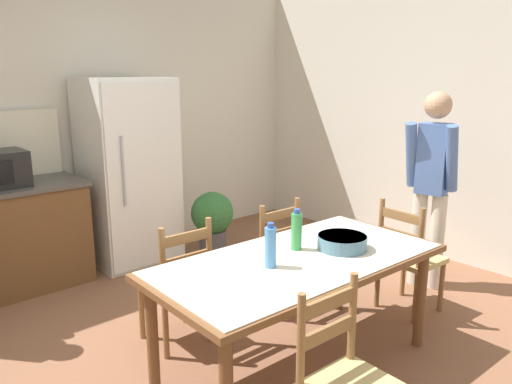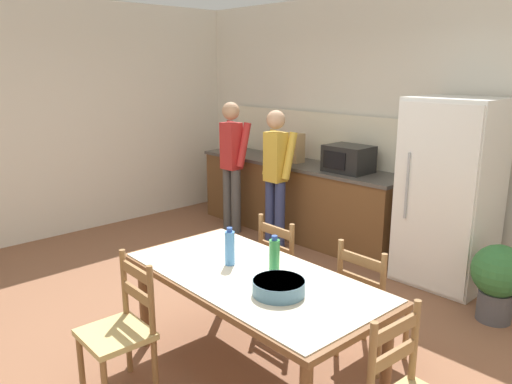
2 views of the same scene
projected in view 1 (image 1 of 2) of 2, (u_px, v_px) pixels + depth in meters
name	position (u px, v px, depth m)	size (l,w,h in m)	color
wall_back	(21.00, 118.00, 4.60)	(6.52, 0.12, 2.90)	silver
wall_right	(468.00, 116.00, 4.78)	(0.12, 5.20, 2.90)	silver
refrigerator	(129.00, 172.00, 4.91)	(0.81, 0.73, 1.82)	white
dining_table	(298.00, 269.00, 3.10)	(1.89, 0.98, 0.75)	brown
bottle_near_centre	(270.00, 247.00, 2.90)	(0.07, 0.07, 0.27)	#4C8ED6
bottle_off_centre	(296.00, 231.00, 3.19)	(0.07, 0.07, 0.27)	green
serving_bowl	(342.00, 241.00, 3.22)	(0.32, 0.32, 0.09)	slate
chair_head_end	(408.00, 258.00, 3.92)	(0.43, 0.45, 0.91)	olive
chair_side_far_left	(178.00, 283.00, 3.45)	(0.43, 0.41, 0.91)	olive
chair_side_far_right	(268.00, 255.00, 3.97)	(0.43, 0.41, 0.91)	olive
person_by_table	(431.00, 180.00, 4.27)	(0.34, 0.47, 1.71)	silver
potted_plant	(212.00, 219.00, 5.16)	(0.44, 0.44, 0.67)	#4C4C51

